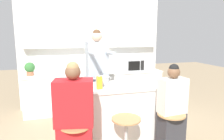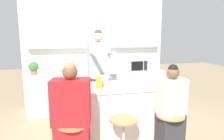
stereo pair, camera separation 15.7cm
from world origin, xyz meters
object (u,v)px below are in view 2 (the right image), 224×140
(coffee_cup_near, at_px, (84,85))
(person_cooking, at_px, (99,79))
(person_wrapped_blanket, at_px, (72,120))
(bar_stool_center, at_px, (124,137))
(bar_stool_rightmost, at_px, (170,132))
(juice_carton, at_px, (99,82))
(fruit_bowl, at_px, (124,84))
(cooking_pot, at_px, (102,81))
(microwave, at_px, (136,65))
(person_seated_near, at_px, (171,115))
(potted_plant, at_px, (34,68))
(kitchen_island, at_px, (113,112))

(coffee_cup_near, bearing_deg, person_cooking, 62.52)
(person_wrapped_blanket, bearing_deg, bar_stool_center, 10.74)
(bar_stool_rightmost, height_order, juice_carton, juice_carton)
(bar_stool_rightmost, xyz_separation_m, fruit_bowl, (-0.52, 0.59, 0.60))
(cooking_pot, relative_size, microwave, 0.69)
(fruit_bowl, height_order, coffee_cup_near, coffee_cup_near)
(person_seated_near, distance_m, juice_carton, 1.17)
(bar_stool_center, xyz_separation_m, juice_carton, (-0.26, 0.51, 0.66))
(person_wrapped_blanket, bearing_deg, bar_stool_rightmost, 10.03)
(potted_plant, bearing_deg, kitchen_island, -46.27)
(microwave, bearing_deg, bar_stool_rightmost, -96.76)
(kitchen_island, bearing_deg, coffee_cup_near, -174.45)
(person_seated_near, height_order, coffee_cup_near, person_seated_near)
(person_cooking, xyz_separation_m, microwave, (1.07, 0.85, 0.10))
(bar_stool_center, bearing_deg, person_cooking, 96.46)
(person_wrapped_blanket, height_order, juice_carton, person_wrapped_blanket)
(microwave, distance_m, potted_plant, 2.36)
(kitchen_island, relative_size, person_seated_near, 1.27)
(bar_stool_rightmost, distance_m, person_cooking, 1.60)
(kitchen_island, relative_size, coffee_cup_near, 15.25)
(person_wrapped_blanket, distance_m, potted_plant, 2.27)
(cooking_pot, bearing_deg, kitchen_island, -37.18)
(person_cooking, bearing_deg, microwave, 32.96)
(coffee_cup_near, bearing_deg, juice_carton, -18.79)
(fruit_bowl, bearing_deg, person_wrapped_blanket, -147.24)
(potted_plant, bearing_deg, bar_stool_center, -56.08)
(coffee_cup_near, bearing_deg, cooking_pot, 26.89)
(fruit_bowl, distance_m, juice_carton, 0.43)
(kitchen_island, distance_m, coffee_cup_near, 0.69)
(potted_plant, bearing_deg, fruit_bowl, -44.52)
(bar_stool_rightmost, distance_m, microwave, 2.23)
(person_seated_near, height_order, microwave, person_seated_near)
(cooking_pot, xyz_separation_m, coffee_cup_near, (-0.32, -0.16, -0.02))
(bar_stool_center, bearing_deg, cooking_pot, 101.61)
(bar_stool_center, xyz_separation_m, coffee_cup_near, (-0.47, 0.58, 0.61))
(bar_stool_center, relative_size, person_seated_near, 0.46)
(kitchen_island, bearing_deg, juice_carton, -155.13)
(person_cooking, height_order, coffee_cup_near, person_cooking)
(bar_stool_center, height_order, coffee_cup_near, coffee_cup_near)
(person_wrapped_blanket, height_order, person_seated_near, person_wrapped_blanket)
(coffee_cup_near, relative_size, microwave, 0.24)
(bar_stool_center, height_order, fruit_bowl, fruit_bowl)
(cooking_pot, distance_m, juice_carton, 0.26)
(juice_carton, bearing_deg, potted_plant, 125.97)
(person_cooking, distance_m, person_wrapped_blanket, 1.36)
(person_wrapped_blanket, relative_size, microwave, 3.07)
(bar_stool_center, bearing_deg, kitchen_island, 90.00)
(kitchen_island, xyz_separation_m, cooking_pot, (-0.15, 0.12, 0.53))
(bar_stool_center, xyz_separation_m, potted_plant, (-1.43, 2.12, 0.68))
(cooking_pot, xyz_separation_m, microwave, (1.09, 1.33, 0.03))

